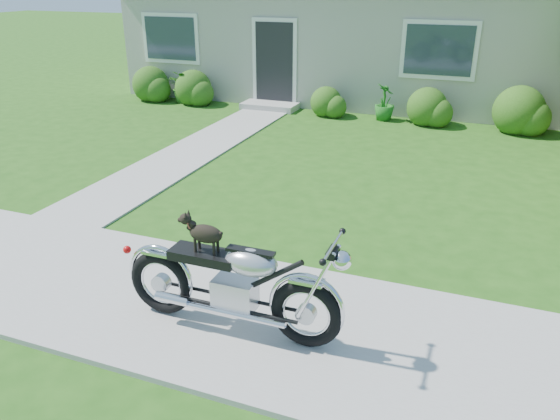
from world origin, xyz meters
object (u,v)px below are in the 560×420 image
(house, at_px, (362,13))
(motorcycle_with_dog, at_px, (234,283))
(potted_plant_left, at_px, (184,87))
(potted_plant_right, at_px, (385,102))

(house, xyz_separation_m, motorcycle_with_dog, (1.78, -12.29, -1.62))
(potted_plant_left, distance_m, motorcycle_with_dog, 10.53)
(potted_plant_left, relative_size, motorcycle_with_dog, 0.38)
(house, bearing_deg, potted_plant_right, -67.22)
(potted_plant_left, xyz_separation_m, motorcycle_with_dog, (5.72, -8.85, 0.12))
(potted_plant_left, xyz_separation_m, potted_plant_right, (5.39, 0.00, 0.00))
(potted_plant_right, relative_size, motorcycle_with_dog, 0.38)
(potted_plant_left, bearing_deg, motorcycle_with_dog, -57.12)
(house, bearing_deg, motorcycle_with_dog, -81.76)
(potted_plant_left, bearing_deg, house, 41.17)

